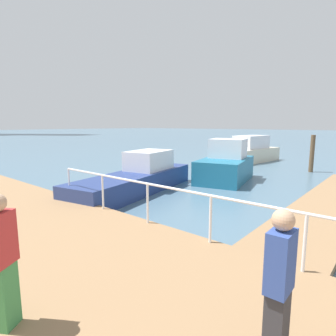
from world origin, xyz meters
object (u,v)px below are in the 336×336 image
object	(u,v)px
moored_boat_1	(138,178)
pedestrian_0	(279,285)
moored_boat_0	(248,152)
moored_boat_2	(226,165)
pedestrian_1	(2,260)

from	to	relation	value
moored_boat_1	pedestrian_0	xyz separation A→B (m)	(-5.62, -7.98, 0.69)
moored_boat_0	moored_boat_1	size ratio (longest dim) A/B	0.95
moored_boat_2	moored_boat_0	bearing A→B (deg)	15.74
moored_boat_2	pedestrian_1	world-z (taller)	moored_boat_2
moored_boat_1	pedestrian_1	bearing A→B (deg)	-144.56
moored_boat_0	pedestrian_0	bearing A→B (deg)	-155.06
pedestrian_0	moored_boat_0	bearing A→B (deg)	24.94
moored_boat_1	pedestrian_1	world-z (taller)	pedestrian_1
moored_boat_0	pedestrian_0	xyz separation A→B (m)	(-17.92, -8.33, 0.50)
moored_boat_1	pedestrian_0	bearing A→B (deg)	-125.15
pedestrian_0	pedestrian_1	world-z (taller)	pedestrian_1
moored_boat_0	moored_boat_2	world-z (taller)	moored_boat_2
moored_boat_2	pedestrian_0	distance (m)	12.02
pedestrian_1	moored_boat_1	bearing A→B (deg)	35.44
moored_boat_0	pedestrian_1	world-z (taller)	pedestrian_1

